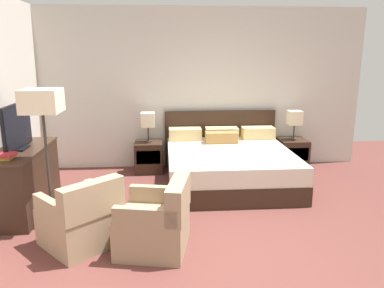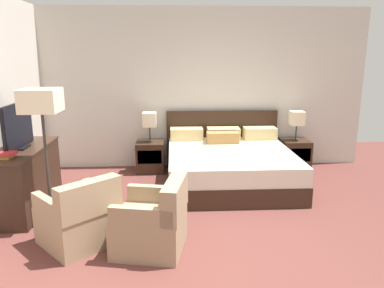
{
  "view_description": "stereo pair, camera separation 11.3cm",
  "coord_description": "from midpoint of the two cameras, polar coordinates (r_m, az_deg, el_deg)",
  "views": [
    {
      "loc": [
        -0.4,
        -3.31,
        1.99
      ],
      "look_at": [
        -0.01,
        1.76,
        0.75
      ],
      "focal_mm": 35.0,
      "sensor_mm": 36.0,
      "label": 1
    },
    {
      "loc": [
        -0.29,
        -3.32,
        1.99
      ],
      "look_at": [
        -0.01,
        1.76,
        0.75
      ],
      "focal_mm": 35.0,
      "sensor_mm": 36.0,
      "label": 2
    }
  ],
  "objects": [
    {
      "name": "ground_plane",
      "position": [
        3.88,
        1.4,
        -17.17
      ],
      "size": [
        9.61,
        9.61,
        0.0
      ],
      "primitive_type": "plane",
      "color": "brown"
    },
    {
      "name": "wall_back",
      "position": [
        6.58,
        -1.36,
        8.35
      ],
      "size": [
        6.2,
        0.06,
        2.75
      ],
      "primitive_type": "cube",
      "color": "beige",
      "rests_on": "ground"
    },
    {
      "name": "bed",
      "position": [
        5.86,
        5.01,
        -3.12
      ],
      "size": [
        1.96,
        2.0,
        1.0
      ],
      "color": "#332116",
      "rests_on": "ground"
    },
    {
      "name": "nightstand_left",
      "position": [
        6.46,
        -7.08,
        -1.93
      ],
      "size": [
        0.47,
        0.47,
        0.52
      ],
      "color": "#332116",
      "rests_on": "ground"
    },
    {
      "name": "nightstand_right",
      "position": [
        6.82,
        14.59,
        -1.45
      ],
      "size": [
        0.47,
        0.47,
        0.52
      ],
      "color": "#332116",
      "rests_on": "ground"
    },
    {
      "name": "table_lamp_left",
      "position": [
        6.32,
        -7.25,
        3.61
      ],
      "size": [
        0.23,
        0.23,
        0.5
      ],
      "color": "#332D28",
      "rests_on": "nightstand_left"
    },
    {
      "name": "table_lamp_right",
      "position": [
        6.69,
        14.92,
        3.81
      ],
      "size": [
        0.23,
        0.23,
        0.5
      ],
      "color": "#332D28",
      "rests_on": "nightstand_right"
    },
    {
      "name": "dresser",
      "position": [
        5.27,
        -24.93,
        -4.95
      ],
      "size": [
        0.55,
        1.41,
        0.82
      ],
      "color": "#332116",
      "rests_on": "ground"
    },
    {
      "name": "tv",
      "position": [
        5.11,
        -25.65,
        2.29
      ],
      "size": [
        0.18,
        0.85,
        0.57
      ],
      "color": "black",
      "rests_on": "dresser"
    },
    {
      "name": "book_red_cover",
      "position": [
        4.76,
        -27.47,
        -1.9
      ],
      "size": [
        0.2,
        0.15,
        0.04
      ],
      "primitive_type": "cube",
      "rotation": [
        0.0,
        0.0,
        -0.03
      ],
      "color": "gold",
      "rests_on": "dresser"
    },
    {
      "name": "book_blue_cover",
      "position": [
        4.74,
        -27.29,
        -1.46
      ],
      "size": [
        0.25,
        0.21,
        0.04
      ],
      "primitive_type": "cube",
      "rotation": [
        0.0,
        0.0,
        -0.13
      ],
      "color": "#B7282D",
      "rests_on": "book_red_cover"
    },
    {
      "name": "armchair_by_window",
      "position": [
        4.18,
        -17.17,
        -11.02
      ],
      "size": [
        0.97,
        0.97,
        0.76
      ],
      "color": "#9E8466",
      "rests_on": "ground"
    },
    {
      "name": "armchair_companion",
      "position": [
        3.95,
        -6.2,
        -11.95
      ],
      "size": [
        0.81,
        0.8,
        0.76
      ],
      "color": "#9E8466",
      "rests_on": "ground"
    },
    {
      "name": "floor_lamp",
      "position": [
        4.41,
        -22.53,
        4.93
      ],
      "size": [
        0.39,
        0.39,
        1.62
      ],
      "color": "#332D28",
      "rests_on": "ground"
    }
  ]
}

